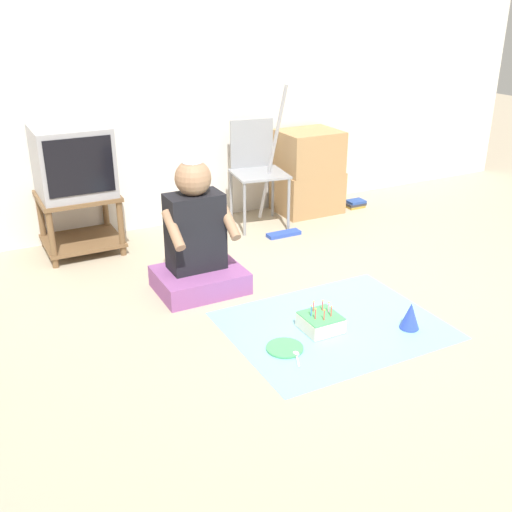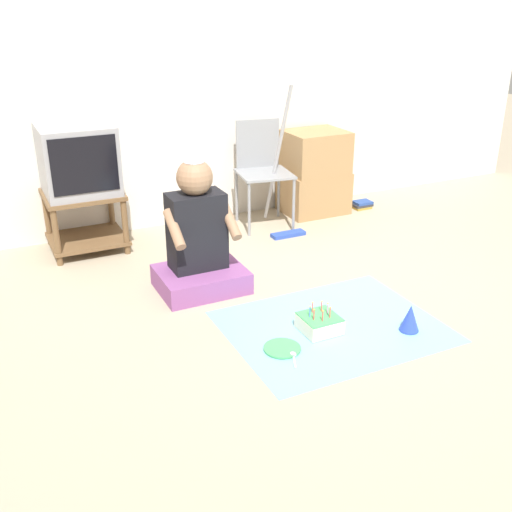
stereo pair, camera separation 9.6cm
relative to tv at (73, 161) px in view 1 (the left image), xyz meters
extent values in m
plane|color=tan|center=(1.25, -1.75, -0.69)|extent=(16.00, 16.00, 0.00)
cube|color=silver|center=(1.25, 0.28, 0.58)|extent=(6.40, 0.06, 2.55)
cube|color=brown|center=(0.00, 0.00, -0.26)|extent=(0.55, 0.51, 0.03)
cube|color=brown|center=(0.00, 0.00, -0.61)|extent=(0.55, 0.51, 0.02)
cylinder|color=brown|center=(-0.24, -0.22, -0.47)|extent=(0.04, 0.04, 0.45)
cylinder|color=brown|center=(0.24, -0.22, -0.47)|extent=(0.04, 0.04, 0.45)
cylinder|color=brown|center=(-0.24, 0.22, -0.47)|extent=(0.04, 0.04, 0.45)
cylinder|color=brown|center=(0.24, 0.22, -0.47)|extent=(0.04, 0.04, 0.45)
cube|color=#99999E|center=(0.00, 0.00, 0.00)|extent=(0.51, 0.49, 0.49)
cube|color=black|center=(0.00, -0.24, 0.01)|extent=(0.45, 0.01, 0.39)
cube|color=gray|center=(1.43, -0.13, -0.25)|extent=(0.47, 0.47, 0.02)
cube|color=gray|center=(1.46, 0.06, -0.04)|extent=(0.36, 0.07, 0.41)
cylinder|color=gray|center=(1.22, -0.28, -0.47)|extent=(0.02, 0.02, 0.45)
cylinder|color=gray|center=(1.59, -0.34, -0.47)|extent=(0.02, 0.02, 0.45)
cylinder|color=gray|center=(1.28, 0.08, -0.47)|extent=(0.02, 0.02, 0.45)
cylinder|color=gray|center=(1.65, 0.02, -0.47)|extent=(0.02, 0.02, 0.45)
cube|color=#A87F51|center=(1.99, 0.01, -0.51)|extent=(0.54, 0.43, 0.36)
cube|color=#A87F51|center=(1.99, 0.01, -0.15)|extent=(0.50, 0.43, 0.36)
cube|color=#2D4CB2|center=(1.50, -0.43, -0.68)|extent=(0.28, 0.09, 0.03)
cylinder|color=#B7B7BC|center=(1.50, -0.23, -0.08)|extent=(0.03, 0.44, 1.16)
cube|color=#A88933|center=(2.43, -0.11, -0.68)|extent=(0.16, 0.12, 0.02)
cube|color=#333338|center=(2.43, -0.11, -0.66)|extent=(0.17, 0.12, 0.02)
cube|color=#284793|center=(2.44, -0.11, -0.64)|extent=(0.16, 0.12, 0.02)
cube|color=#8C4C8C|center=(0.53, -1.02, -0.62)|extent=(0.55, 0.44, 0.14)
cube|color=black|center=(0.53, -0.98, -0.30)|extent=(0.35, 0.21, 0.50)
sphere|color=#9E7556|center=(0.53, -0.98, 0.05)|extent=(0.23, 0.23, 0.23)
cone|color=silver|center=(0.53, -0.98, 0.19)|extent=(0.12, 0.12, 0.09)
cylinder|color=#9E7556|center=(0.35, -1.09, -0.22)|extent=(0.06, 0.26, 0.21)
cylinder|color=#9E7556|center=(0.71, -1.09, -0.22)|extent=(0.06, 0.26, 0.21)
cube|color=#7FC6E0|center=(1.04, -1.82, -0.69)|extent=(1.21, 0.96, 0.01)
cube|color=#F4E0C6|center=(0.94, -1.82, -0.64)|extent=(0.21, 0.21, 0.08)
cube|color=#4CB266|center=(0.94, -1.82, -0.60)|extent=(0.21, 0.21, 0.01)
cylinder|color=#E58CCC|center=(1.00, -1.82, -0.57)|extent=(0.01, 0.01, 0.07)
sphere|color=#FFCC4C|center=(1.00, -1.82, -0.53)|extent=(0.01, 0.01, 0.01)
cylinder|color=#EA4C4C|center=(0.98, -1.78, -0.57)|extent=(0.01, 0.01, 0.07)
sphere|color=#FFCC4C|center=(0.98, -1.78, -0.53)|extent=(0.01, 0.01, 0.01)
cylinder|color=#EA4C4C|center=(0.92, -1.77, -0.57)|extent=(0.01, 0.01, 0.07)
sphere|color=#FFCC4C|center=(0.92, -1.77, -0.53)|extent=(0.01, 0.01, 0.01)
cylinder|color=#4C7FE5|center=(0.88, -1.81, -0.57)|extent=(0.01, 0.01, 0.07)
sphere|color=#FFCC4C|center=(0.88, -1.81, -0.53)|extent=(0.01, 0.01, 0.01)
cylinder|color=#EA4C4C|center=(0.89, -1.85, -0.57)|extent=(0.01, 0.01, 0.07)
sphere|color=#FFCC4C|center=(0.89, -1.85, -0.53)|extent=(0.01, 0.01, 0.01)
cylinder|color=#EA4C4C|center=(0.92, -1.88, -0.57)|extent=(0.01, 0.01, 0.07)
sphere|color=#FFCC4C|center=(0.92, -1.88, -0.53)|extent=(0.01, 0.01, 0.01)
cylinder|color=#EA4C4C|center=(0.98, -1.86, -0.57)|extent=(0.01, 0.01, 0.07)
sphere|color=#FFCC4C|center=(0.98, -1.86, -0.53)|extent=(0.01, 0.01, 0.01)
cone|color=blue|center=(1.40, -2.05, -0.61)|extent=(0.11, 0.11, 0.16)
cylinder|color=#4CB266|center=(0.65, -1.91, -0.68)|extent=(0.20, 0.20, 0.01)
ellipsoid|color=white|center=(0.68, -1.99, -0.68)|extent=(0.04, 0.05, 0.01)
cube|color=white|center=(0.65, -2.05, -0.68)|extent=(0.05, 0.10, 0.01)
camera|label=1|loc=(-0.77, -4.31, 1.06)|focal=42.00mm
camera|label=2|loc=(-0.68, -4.35, 1.06)|focal=42.00mm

